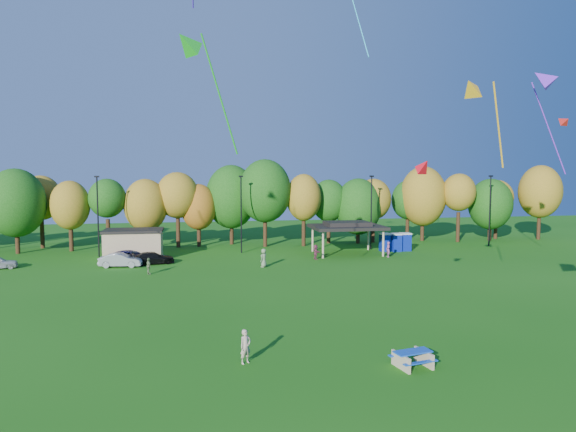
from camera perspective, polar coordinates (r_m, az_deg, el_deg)
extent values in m
plane|color=#19600F|center=(22.28, -0.45, -20.18)|extent=(160.00, 160.00, 0.00)
cylinder|color=black|center=(67.63, -27.86, -2.22)|extent=(0.50, 0.50, 3.56)
ellipsoid|color=#144C0F|center=(67.29, -28.00, 1.30)|extent=(6.62, 6.62, 8.00)
cylinder|color=black|center=(71.03, -25.64, -1.73)|extent=(0.50, 0.50, 3.79)
ellipsoid|color=olive|center=(70.70, -25.77, 1.83)|extent=(4.94, 4.94, 5.58)
cylinder|color=black|center=(66.95, -22.95, -2.21)|extent=(0.50, 0.50, 3.34)
ellipsoid|color=olive|center=(66.61, -23.06, 1.12)|extent=(4.61, 4.61, 5.88)
cylinder|color=black|center=(65.96, -19.34, -1.99)|extent=(0.50, 0.50, 3.82)
ellipsoid|color=#144C0F|center=(65.60, -19.45, 1.88)|extent=(4.43, 4.43, 4.73)
cylinder|color=black|center=(66.10, -15.46, -2.12)|extent=(0.50, 0.50, 3.25)
ellipsoid|color=olive|center=(65.76, -15.53, 1.17)|extent=(5.33, 5.33, 6.53)
cylinder|color=black|center=(66.40, -12.11, -1.71)|extent=(0.50, 0.50, 3.96)
ellipsoid|color=olive|center=(66.04, -12.18, 2.28)|extent=(5.31, 5.31, 5.82)
cylinder|color=black|center=(66.70, -9.86, -2.04)|extent=(0.50, 0.50, 3.05)
ellipsoid|color=#995914|center=(66.37, -9.91, 1.00)|extent=(4.54, 4.54, 5.87)
cylinder|color=black|center=(68.01, -6.28, -1.56)|extent=(0.50, 0.50, 3.77)
ellipsoid|color=#144C0F|center=(67.67, -6.31, 2.14)|extent=(6.69, 6.69, 8.35)
cylinder|color=black|center=(65.45, -2.56, -1.56)|extent=(0.50, 0.50, 4.28)
ellipsoid|color=#144C0F|center=(65.08, -2.57, 2.81)|extent=(6.64, 6.64, 8.01)
cylinder|color=black|center=(66.02, 1.75, -1.73)|extent=(0.50, 0.50, 3.76)
ellipsoid|color=olive|center=(65.67, 1.76, 2.08)|extent=(4.49, 4.49, 6.02)
cylinder|color=black|center=(68.92, 4.53, -1.61)|extent=(0.50, 0.50, 3.43)
ellipsoid|color=#144C0F|center=(68.59, 4.56, 1.72)|extent=(4.77, 4.77, 5.63)
cylinder|color=black|center=(69.23, 7.78, -1.81)|extent=(0.50, 0.50, 2.95)
ellipsoid|color=#144C0F|center=(68.92, 7.81, 1.04)|extent=(6.14, 6.14, 7.54)
cylinder|color=black|center=(70.37, 9.42, -1.49)|extent=(0.50, 0.50, 3.52)
ellipsoid|color=olive|center=(70.05, 9.47, 1.86)|extent=(4.78, 4.78, 5.53)
cylinder|color=black|center=(74.01, 13.12, -1.29)|extent=(0.50, 0.50, 3.39)
ellipsoid|color=#144C0F|center=(73.70, 13.18, 1.76)|extent=(4.54, 4.54, 5.46)
cylinder|color=black|center=(73.51, 14.69, -1.24)|extent=(0.50, 0.50, 3.72)
ellipsoid|color=olive|center=(73.19, 14.77, 2.14)|extent=(6.32, 6.32, 8.24)
cylinder|color=black|center=(73.70, 18.36, -1.17)|extent=(0.50, 0.50, 4.06)
ellipsoid|color=olive|center=(73.38, 18.46, 2.51)|extent=(4.50, 4.50, 5.13)
cylinder|color=black|center=(76.78, 21.49, -1.41)|extent=(0.50, 0.50, 3.05)
ellipsoid|color=#144C0F|center=(76.49, 21.57, 1.24)|extent=(5.97, 5.97, 7.05)
cylinder|color=black|center=(79.07, 22.08, -1.07)|extent=(0.50, 0.50, 3.55)
ellipsoid|color=olive|center=(78.78, 22.17, 1.93)|extent=(4.60, 4.60, 4.99)
cylinder|color=black|center=(80.67, 26.09, -0.92)|extent=(0.50, 0.50, 4.07)
ellipsoid|color=olive|center=(80.38, 26.22, 2.45)|extent=(5.83, 5.83, 7.42)
cylinder|color=black|center=(60.99, -20.36, -0.10)|extent=(0.16, 0.16, 9.00)
cube|color=black|center=(60.80, -20.49, 4.13)|extent=(0.50, 0.25, 0.18)
cylinder|color=black|center=(60.34, -5.22, 0.13)|extent=(0.16, 0.16, 9.00)
cube|color=black|center=(60.14, -5.26, 4.41)|extent=(0.50, 0.25, 0.18)
cylinder|color=black|center=(63.82, 9.23, 0.34)|extent=(0.16, 0.16, 9.00)
cube|color=black|center=(63.64, 9.29, 4.39)|extent=(0.50, 0.25, 0.18)
cylinder|color=black|center=(70.84, 21.51, 0.51)|extent=(0.16, 0.16, 9.00)
cube|color=black|center=(70.67, 21.62, 4.15)|extent=(0.50, 0.25, 0.18)
cube|color=tan|center=(58.78, -16.76, -3.12)|extent=(6.00, 4.00, 3.00)
cube|color=black|center=(58.59, -16.80, -1.55)|extent=(6.30, 4.30, 0.25)
cylinder|color=tan|center=(56.72, 3.92, -3.21)|extent=(0.24, 0.24, 3.00)
cylinder|color=tan|center=(58.84, 10.54, -2.99)|extent=(0.24, 0.24, 3.00)
cylinder|color=tan|center=(61.53, 2.76, -2.57)|extent=(0.24, 0.24, 3.00)
cylinder|color=tan|center=(63.49, 8.92, -2.40)|extent=(0.24, 0.24, 3.00)
cube|color=black|center=(59.85, 6.58, -1.22)|extent=(8.20, 6.20, 0.35)
cube|color=black|center=(59.81, 6.58, -0.84)|extent=(5.00, 3.50, 0.45)
cube|color=#0B2195|center=(62.82, 10.71, -2.96)|extent=(1.10, 1.10, 2.00)
cube|color=silver|center=(62.69, 10.72, -1.97)|extent=(1.15, 1.15, 0.18)
cube|color=#0B2195|center=(62.97, 11.93, -2.96)|extent=(1.10, 1.10, 2.00)
cube|color=silver|center=(62.84, 11.95, -1.98)|extent=(1.15, 1.15, 0.18)
cube|color=#0B2195|center=(63.71, 12.92, -2.89)|extent=(1.10, 1.10, 2.00)
cube|color=silver|center=(63.58, 12.94, -1.92)|extent=(1.15, 1.15, 0.18)
cube|color=tan|center=(26.19, 12.44, -15.51)|extent=(0.40, 1.48, 0.74)
cube|color=tan|center=(26.91, 14.88, -14.99)|extent=(0.40, 1.48, 0.74)
cube|color=blue|center=(26.41, 13.69, -14.43)|extent=(1.96, 1.11, 0.06)
cube|color=blue|center=(26.03, 14.52, -15.48)|extent=(1.86, 0.60, 0.05)
cube|color=blue|center=(27.01, 12.88, -14.69)|extent=(1.86, 0.60, 0.05)
imported|color=#BEA38E|center=(26.23, -4.75, -14.25)|extent=(0.74, 0.67, 1.71)
imported|color=#96969B|center=(54.17, -18.09, -4.68)|extent=(4.34, 1.92, 1.39)
imported|color=#0B0D44|center=(55.91, -17.08, -4.38)|extent=(5.29, 3.25, 1.37)
imported|color=black|center=(54.92, -14.78, -4.54)|extent=(4.66, 2.81, 1.26)
imported|color=#637B4B|center=(49.50, -15.23, -5.40)|extent=(0.73, 0.98, 1.55)
imported|color=#A24C88|center=(58.49, 11.07, -3.67)|extent=(0.44, 0.65, 1.74)
imported|color=#8A3954|center=(56.01, 3.10, -4.02)|extent=(0.71, 1.56, 1.62)
imported|color=#6D855B|center=(51.43, -2.72, -4.68)|extent=(1.01, 1.08, 1.86)
cone|color=red|center=(53.26, 28.14, 9.30)|extent=(1.29, 1.52, 1.33)
cone|color=purple|center=(45.51, 26.39, 13.50)|extent=(2.78, 2.70, 2.24)
cylinder|color=purple|center=(47.40, 26.96, 8.73)|extent=(2.27, 1.85, 7.55)
cone|color=#16A91B|center=(32.06, -11.13, 18.34)|extent=(2.55, 2.38, 2.07)
cylinder|color=#16A91B|center=(30.43, -7.58, 13.08)|extent=(2.18, 1.38, 6.61)
cone|color=#F9AD1A|center=(32.13, 19.72, 13.32)|extent=(2.06, 1.97, 1.67)
cylinder|color=#F9AD1A|center=(31.76, 22.33, 9.26)|extent=(1.53, 1.12, 4.73)
cylinder|color=#26C4F4|center=(50.81, 8.05, 20.00)|extent=(1.20, 1.89, 5.67)
cone|color=red|center=(31.48, 14.84, 5.37)|extent=(1.43, 1.57, 1.26)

